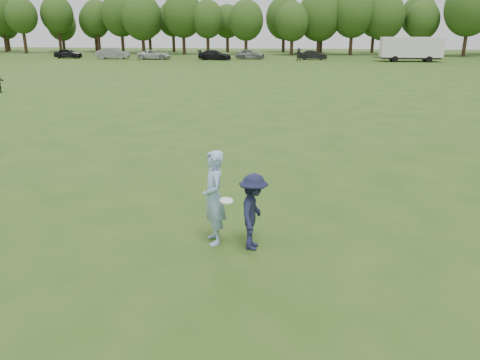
{
  "coord_description": "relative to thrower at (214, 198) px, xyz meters",
  "views": [
    {
      "loc": [
        0.78,
        -8.74,
        4.31
      ],
      "look_at": [
        -0.55,
        1.04,
        1.1
      ],
      "focal_mm": 35.0,
      "sensor_mm": 36.0,
      "label": 1
    }
  ],
  "objects": [
    {
      "name": "car_d",
      "position": [
        -11.14,
        58.93,
        -0.31
      ],
      "size": [
        4.81,
        2.14,
        1.37
      ],
      "primitive_type": "imported",
      "rotation": [
        0.0,
        0.0,
        1.53
      ],
      "color": "black",
      "rests_on": "ground"
    },
    {
      "name": "car_a",
      "position": [
        -33.82,
        59.91,
        -0.3
      ],
      "size": [
        4.12,
        1.73,
        1.39
      ],
      "primitive_type": "imported",
      "rotation": [
        0.0,
        0.0,
        1.59
      ],
      "color": "black",
      "rests_on": "ground"
    },
    {
      "name": "disc_in_play",
      "position": [
        0.32,
        -0.32,
        0.07
      ],
      "size": [
        0.32,
        0.32,
        0.08
      ],
      "color": "white",
      "rests_on": "ground"
    },
    {
      "name": "defender",
      "position": [
        0.84,
        -0.17,
        -0.2
      ],
      "size": [
        0.65,
        1.06,
        1.59
      ],
      "primitive_type": "imported",
      "rotation": [
        0.0,
        0.0,
        1.51
      ],
      "color": "#1A1E3A",
      "rests_on": "ground"
    },
    {
      "name": "thrower",
      "position": [
        0.0,
        0.0,
        0.0
      ],
      "size": [
        0.72,
        0.85,
        1.99
      ],
      "primitive_type": "imported",
      "rotation": [
        0.0,
        0.0,
        -1.18
      ],
      "color": "#93B6E3",
      "rests_on": "ground"
    },
    {
      "name": "car_e",
      "position": [
        -6.31,
        61.36,
        -0.27
      ],
      "size": [
        4.28,
        1.83,
        1.44
      ],
      "primitive_type": "imported",
      "rotation": [
        0.0,
        0.0,
        1.54
      ],
      "color": "slate",
      "rests_on": "ground"
    },
    {
      "name": "treeline",
      "position": [
        3.78,
        76.77,
        5.27
      ],
      "size": [
        130.35,
        18.39,
        11.74
      ],
      "color": "#332114",
      "rests_on": "ground"
    },
    {
      "name": "car_f",
      "position": [
        2.8,
        61.21,
        -0.34
      ],
      "size": [
        3.98,
        1.42,
        1.31
      ],
      "primitive_type": "imported",
      "rotation": [
        0.0,
        0.0,
        1.58
      ],
      "color": "black",
      "rests_on": "ground"
    },
    {
      "name": "car_b",
      "position": [
        -26.45,
        59.19,
        -0.2
      ],
      "size": [
        4.91,
        2.07,
        1.58
      ],
      "primitive_type": "imported",
      "rotation": [
        0.0,
        0.0,
        1.66
      ],
      "color": "slate",
      "rests_on": "ground"
    },
    {
      "name": "cargo_trailer",
      "position": [
        15.81,
        59.03,
        0.78
      ],
      "size": [
        9.0,
        2.75,
        3.2
      ],
      "color": "white",
      "rests_on": "ground"
    },
    {
      "name": "car_c",
      "position": [
        -20.07,
        59.09,
        -0.33
      ],
      "size": [
        4.94,
        2.54,
        1.33
      ],
      "primitive_type": "imported",
      "rotation": [
        0.0,
        0.0,
        1.64
      ],
      "color": "silver",
      "rests_on": "ground"
    },
    {
      "name": "ground",
      "position": [
        0.97,
        -0.13,
        -0.99
      ],
      "size": [
        200.0,
        200.0,
        0.0
      ],
      "primitive_type": "plane",
      "color": "#284F16",
      "rests_on": "ground"
    },
    {
      "name": "player_far_d",
      "position": [
        0.79,
        57.99,
        -0.12
      ],
      "size": [
        1.7,
        0.87,
        1.75
      ],
      "primitive_type": "imported",
      "rotation": [
        0.0,
        0.0,
        -0.23
      ],
      "color": "#282828",
      "rests_on": "ground"
    }
  ]
}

